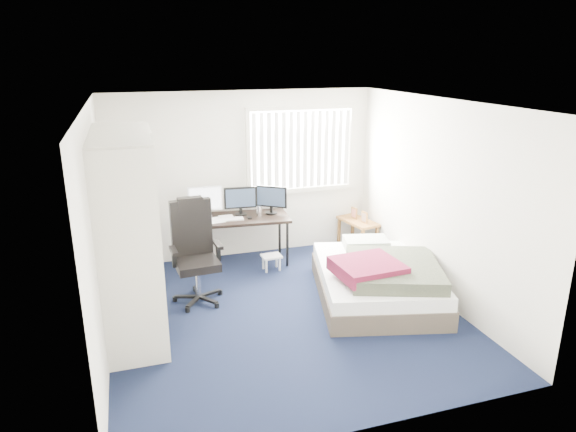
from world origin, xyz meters
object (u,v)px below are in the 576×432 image
at_px(desk, 239,214).
at_px(office_chair, 196,262).
at_px(bed, 378,279).
at_px(nightstand, 358,224).

distance_m(desk, office_chair, 1.30).
bearing_deg(bed, nightstand, 73.42).
relative_size(desk, bed, 0.68).
relative_size(desk, nightstand, 1.98).
xyz_separation_m(desk, office_chair, (-0.78, -1.01, -0.25)).
relative_size(office_chair, bed, 0.59).
xyz_separation_m(desk, nightstand, (1.91, -0.03, -0.33)).
xyz_separation_m(office_chair, bed, (2.19, -0.70, -0.23)).
bearing_deg(nightstand, bed, -106.58).
relative_size(nightstand, bed, 0.35).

